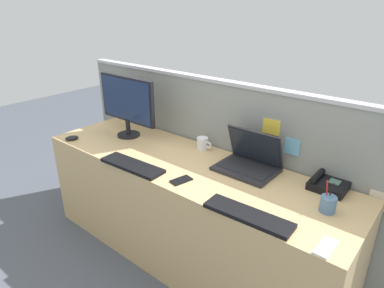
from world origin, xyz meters
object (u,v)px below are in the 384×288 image
Objects in this scene: computer_mouse_right_hand at (72,138)px; cell_phone_white_slab at (326,247)px; desk_phone at (327,184)px; laptop at (250,160)px; pen_cup at (328,204)px; keyboard_spare at (248,215)px; desktop_monitor at (127,102)px; coffee_mug at (203,143)px; cell_phone_black_slab at (181,180)px; keyboard_main at (132,165)px.

computer_mouse_right_hand is 0.68× the size of cell_phone_white_slab.
laptop is at bearing -172.11° from desk_phone.
pen_cup is (0.08, -0.23, 0.02)m from desk_phone.
laptop reaches higher than cell_phone_white_slab.
laptop is at bearing 117.63° from keyboard_spare.
desktop_monitor is 1.37m from keyboard_spare.
computer_mouse_right_hand is at bearing -127.79° from desktop_monitor.
coffee_mug is at bearing -179.35° from desk_phone.
cell_phone_black_slab is at bearing -146.45° from desk_phone.
desktop_monitor is 4.75× the size of coffee_mug.
cell_phone_black_slab is (-0.23, -0.40, -0.06)m from laptop.
cell_phone_black_slab is (-0.50, 0.06, -0.01)m from keyboard_spare.
computer_mouse_right_hand is at bearing -177.84° from cell_phone_white_slab.
keyboard_spare is at bearing -2.77° from keyboard_main.
desktop_monitor is 1.06m from laptop.
desk_phone is 0.89m from coffee_mug.
cell_phone_white_slab is 0.88m from cell_phone_black_slab.
laptop is at bearing 147.59° from cell_phone_white_slab.
cell_phone_black_slab is at bearing 170.24° from keyboard_spare.
laptop is at bearing 163.80° from pen_cup.
laptop is at bearing 40.31° from computer_mouse_right_hand.
keyboard_main is at bearing -177.27° from cell_phone_white_slab.
laptop is 0.75m from keyboard_main.
laptop reaches higher than desk_phone.
desk_phone is 0.24m from pen_cup.
desktop_monitor is 2.84× the size of desk_phone.
laptop is 3.13× the size of coffee_mug.
pen_cup reaches higher than computer_mouse_right_hand.
desktop_monitor is 1.52× the size of laptop.
keyboard_spare is (-0.20, -0.53, -0.02)m from desk_phone.
computer_mouse_right_hand is (-1.30, -0.45, -0.05)m from laptop.
cell_phone_white_slab is 1.25× the size of coffee_mug.
pen_cup reaches higher than desk_phone.
cell_phone_black_slab is (-0.70, -0.46, -0.02)m from desk_phone.
cell_phone_white_slab is at bearing 21.41° from computer_mouse_right_hand.
computer_mouse_right_hand is 1.02m from coffee_mug.
cell_phone_black_slab is (0.37, 0.06, -0.01)m from keyboard_main.
desk_phone reaches higher than computer_mouse_right_hand.
cell_phone_black_slab is (0.80, -0.29, -0.27)m from desktop_monitor.
desk_phone is at bearing 7.89° from laptop.
coffee_mug is at bearing 172.48° from laptop.
desk_phone reaches higher than keyboard_main.
keyboard_main reaches higher than cell_phone_white_slab.
desktop_monitor reaches higher than laptop.
keyboard_spare reaches higher than cell_phone_black_slab.
keyboard_main is 1.19m from pen_cup.
desktop_monitor reaches higher than cell_phone_black_slab.
pen_cup reaches higher than keyboard_spare.
cell_phone_black_slab is at bearing -67.11° from coffee_mug.
desktop_monitor is 3.80× the size of cell_phone_white_slab.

